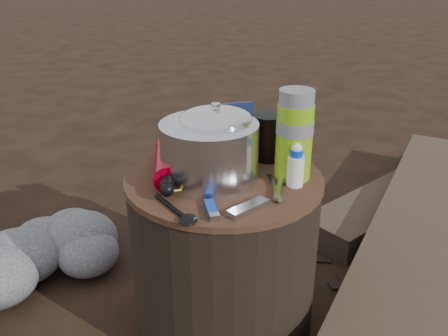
# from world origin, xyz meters

# --- Properties ---
(ground) EXTENTS (60.00, 60.00, 0.00)m
(ground) POSITION_xyz_m (0.00, 0.00, 0.00)
(ground) COLOR black
(ground) RESTS_ON ground
(stump) EXTENTS (0.50, 0.50, 0.46)m
(stump) POSITION_xyz_m (0.00, 0.00, 0.23)
(stump) COLOR black
(stump) RESTS_ON ground
(rock_ring) EXTENTS (0.40, 0.87, 0.17)m
(rock_ring) POSITION_xyz_m (-0.57, -0.05, 0.09)
(rock_ring) COLOR slate
(rock_ring) RESTS_ON ground
(log_main) EXTENTS (0.96, 1.81, 0.15)m
(log_main) POSITION_xyz_m (0.61, 0.31, 0.08)
(log_main) COLOR #413327
(log_main) RESTS_ON ground
(log_small) EXTENTS (0.97, 1.00, 0.10)m
(log_small) POSITION_xyz_m (0.72, 0.79, 0.05)
(log_small) COLOR #413327
(log_small) RESTS_ON ground
(foil_windscreen) EXTENTS (0.24, 0.24, 0.15)m
(foil_windscreen) POSITION_xyz_m (-0.03, -0.02, 0.53)
(foil_windscreen) COLOR silver
(foil_windscreen) RESTS_ON stump
(camping_pot) EXTENTS (0.18, 0.18, 0.18)m
(camping_pot) POSITION_xyz_m (-0.02, 0.01, 0.55)
(camping_pot) COLOR white
(camping_pot) RESTS_ON stump
(fuel_bottle) EXTENTS (0.12, 0.28, 0.07)m
(fuel_bottle) POSITION_xyz_m (-0.14, -0.01, 0.49)
(fuel_bottle) COLOR #B3001A
(fuel_bottle) RESTS_ON stump
(thermos) EXTENTS (0.09, 0.09, 0.22)m
(thermos) POSITION_xyz_m (0.17, 0.01, 0.57)
(thermos) COLOR #7BB713
(thermos) RESTS_ON stump
(travel_mug) EXTENTS (0.08, 0.08, 0.12)m
(travel_mug) POSITION_xyz_m (0.11, 0.13, 0.52)
(travel_mug) COLOR black
(travel_mug) RESTS_ON stump
(stuff_sack) EXTENTS (0.14, 0.12, 0.10)m
(stuff_sack) POSITION_xyz_m (-0.11, 0.16, 0.51)
(stuff_sack) COLOR #E8CA00
(stuff_sack) RESTS_ON stump
(food_pouch) EXTENTS (0.10, 0.06, 0.13)m
(food_pouch) POSITION_xyz_m (0.01, 0.20, 0.52)
(food_pouch) COLOR #131C46
(food_pouch) RESTS_ON stump
(lighter) EXTENTS (0.04, 0.09, 0.02)m
(lighter) POSITION_xyz_m (-0.01, -0.18, 0.47)
(lighter) COLOR #0F3DC3
(lighter) RESTS_ON stump
(multitool) EXTENTS (0.09, 0.10, 0.01)m
(multitool) POSITION_xyz_m (0.07, -0.17, 0.47)
(multitool) COLOR #B9B9BE
(multitool) RESTS_ON stump
(pot_grabber) EXTENTS (0.04, 0.15, 0.01)m
(pot_grabber) POSITION_xyz_m (0.13, -0.06, 0.46)
(pot_grabber) COLOR #B9B9BE
(pot_grabber) RESTS_ON stump
(spork) EXTENTS (0.13, 0.14, 0.01)m
(spork) POSITION_xyz_m (-0.10, -0.18, 0.46)
(spork) COLOR black
(spork) RESTS_ON stump
(squeeze_bottle) EXTENTS (0.04, 0.04, 0.10)m
(squeeze_bottle) POSITION_xyz_m (0.18, -0.03, 0.51)
(squeeze_bottle) COLOR white
(squeeze_bottle) RESTS_ON stump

